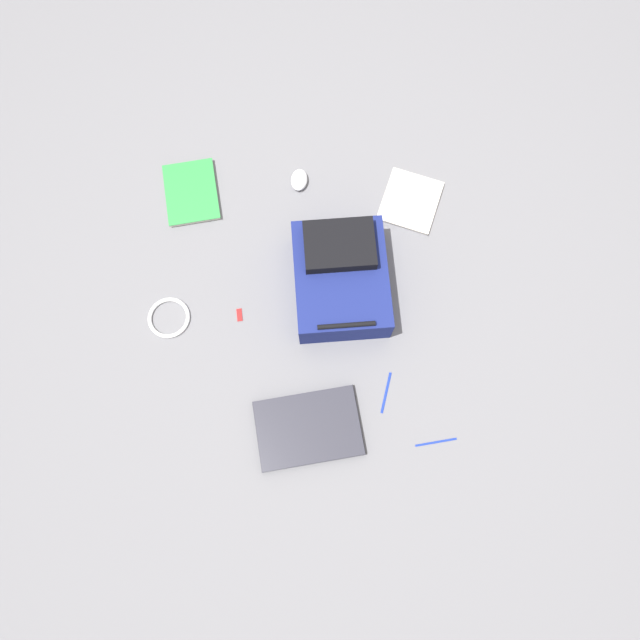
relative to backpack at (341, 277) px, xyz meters
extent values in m
plane|color=slate|center=(0.08, 0.11, -0.08)|extent=(3.88, 3.88, 0.00)
cube|color=navy|center=(0.00, 0.01, -0.01)|extent=(0.34, 0.42, 0.15)
cube|color=black|center=(0.00, -0.08, 0.09)|extent=(0.25, 0.19, 0.05)
cylinder|color=black|center=(-0.01, 0.19, 0.07)|extent=(0.19, 0.03, 0.02)
cube|color=#24242C|center=(0.12, 0.51, -0.07)|extent=(0.38, 0.29, 0.02)
cube|color=#2D2D38|center=(0.12, 0.51, -0.06)|extent=(0.38, 0.28, 0.01)
cube|color=silver|center=(0.55, -0.38, -0.07)|extent=(0.22, 0.27, 0.02)
cube|color=#2D8C3F|center=(0.55, -0.38, -0.06)|extent=(0.23, 0.28, 0.00)
cube|color=silver|center=(-0.27, -0.33, -0.08)|extent=(0.26, 0.27, 0.01)
cube|color=silver|center=(-0.27, -0.33, -0.07)|extent=(0.27, 0.28, 0.00)
ellipsoid|color=silver|center=(0.14, -0.42, -0.07)|extent=(0.07, 0.10, 0.03)
torus|color=silver|center=(0.61, 0.12, -0.08)|extent=(0.15, 0.15, 0.01)
cylinder|color=#1933B2|center=(-0.31, 0.57, -0.08)|extent=(0.14, 0.03, 0.01)
cylinder|color=#1933B2|center=(-0.15, 0.40, -0.08)|extent=(0.05, 0.14, 0.01)
cube|color=#B21919|center=(0.36, 0.11, -0.08)|extent=(0.02, 0.05, 0.01)
camera|label=1|loc=(0.09, 0.68, 1.89)|focal=32.27mm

